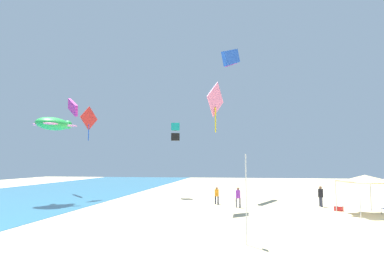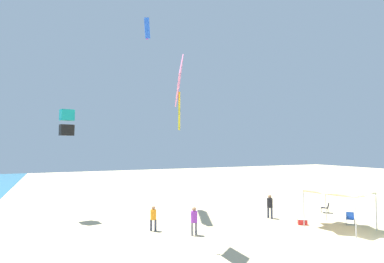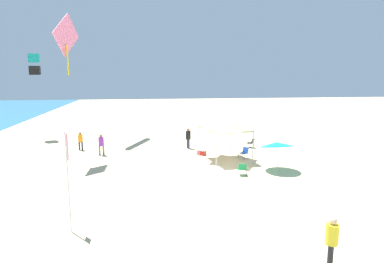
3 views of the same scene
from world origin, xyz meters
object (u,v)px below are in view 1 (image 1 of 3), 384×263
person_far_stroller (321,194)px  cooler_box (339,208)px  person_by_tent (217,194)px  person_kite_handler (238,196)px  kite_parafoil_blue (231,58)px  canopy_tent (365,179)px  kite_turtle_green (53,124)px  kite_diamond_red (89,119)px  kite_diamond_pink (215,101)px  banner_flag (246,190)px  kite_parafoil_magenta (73,107)px  kite_box_teal (175,132)px

person_far_stroller → cooler_box: bearing=-173.9°
person_far_stroller → person_by_tent: 9.02m
person_kite_handler → person_far_stroller: (1.59, -7.04, 0.05)m
person_kite_handler → kite_parafoil_blue: (8.06, 0.75, 14.54)m
person_far_stroller → canopy_tent: bearing=-164.3°
kite_parafoil_blue → kite_turtle_green: 20.02m
person_far_stroller → kite_diamond_red: (3.03, 22.91, 7.35)m
cooler_box → person_far_stroller: person_far_stroller is taller
kite_parafoil_blue → kite_diamond_red: size_ratio=1.46×
cooler_box → canopy_tent: bearing=-140.8°
person_by_tent → kite_diamond_pink: 8.74m
banner_flag → kite_turtle_green: kite_turtle_green is taller
person_by_tent → banner_flag: bearing=-54.2°
canopy_tent → kite_parafoil_magenta: (12.31, 29.84, 8.03)m
banner_flag → kite_box_teal: bearing=20.2°
banner_flag → kite_diamond_pink: bearing=11.8°
kite_diamond_pink → kite_turtle_green: (1.77, 15.43, -1.41)m
kite_parafoil_magenta → kite_box_teal: bearing=41.3°
kite_box_teal → kite_parafoil_magenta: 14.07m
canopy_tent → person_far_stroller: bearing=28.5°
cooler_box → kite_diamond_red: 25.70m
kite_diamond_pink → cooler_box: bearing=-70.3°
kite_diamond_pink → kite_turtle_green: size_ratio=0.99×
cooler_box → kite_box_teal: 18.51m
banner_flag → person_by_tent: (15.04, 2.61, -1.59)m
canopy_tent → banner_flag: banner_flag is taller
cooler_box → person_kite_handler: person_kite_handler is taller
kite_box_teal → kite_parafoil_magenta: size_ratio=0.51×
person_kite_handler → person_far_stroller: bearing=-1.1°
canopy_tent → banner_flag: bearing=140.4°
person_kite_handler → kite_diamond_red: kite_diamond_red is taller
canopy_tent → cooler_box: canopy_tent is taller
banner_flag → person_far_stroller: size_ratio=2.37×
banner_flag → person_by_tent: 15.35m
kite_diamond_pink → kite_box_teal: size_ratio=2.11×
person_kite_handler → person_by_tent: (1.94, 1.97, -0.07)m
person_far_stroller → person_by_tent: person_far_stroller is taller
kite_diamond_pink → kite_diamond_red: size_ratio=1.13×
banner_flag → kite_parafoil_blue: 24.88m
kite_box_teal → kite_diamond_red: 9.43m
cooler_box → kite_diamond_pink: size_ratio=0.18×
kite_diamond_pink → kite_turtle_green: bearing=97.4°
person_kite_handler → kite_diamond_pink: size_ratio=0.41×
cooler_box → kite_parafoil_blue: (8.89, 8.62, 15.34)m
kite_turtle_green → kite_parafoil_magenta: size_ratio=1.08×
cooler_box → kite_turtle_green: kite_turtle_green is taller
canopy_tent → cooler_box: bearing=39.2°
kite_diamond_pink → person_far_stroller: bearing=-54.9°
cooler_box → person_kite_handler: size_ratio=0.44×
kite_parafoil_magenta → kite_turtle_green: bearing=-21.1°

